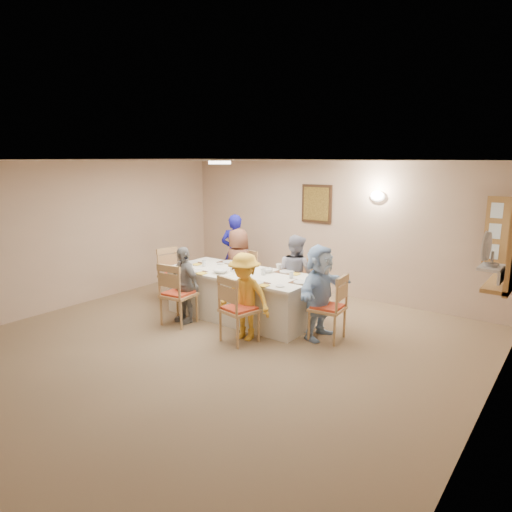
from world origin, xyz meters
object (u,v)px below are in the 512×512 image
Objects in this scene: desk_fan at (490,253)px; diner_front_right at (245,297)px; chair_back_right at (299,286)px; diner_right_end at (320,292)px; chair_left_end at (174,275)px; chair_front_right at (239,308)px; condiment_ketchup at (239,263)px; diner_front_left at (184,285)px; diner_back_left at (238,265)px; chair_back_left at (242,275)px; chair_right_end at (327,307)px; chair_front_left at (179,293)px; caregiver at (235,253)px; diner_back_right at (295,275)px; dining_table at (241,295)px.

desk_fan reaches higher than diner_front_right.
diner_right_end is (0.82, -0.80, 0.23)m from chair_back_right.
desk_fan is 0.31× the size of chair_left_end.
chair_front_right is 3.75× the size of condiment_ketchup.
diner_back_left is at bearing 100.84° from diner_front_left.
diner_right_end reaches higher than diner_back_left.
desk_fan is at bearing -97.63° from diner_right_end.
diner_front_left reaches higher than chair_front_right.
chair_left_end is at bearing -134.86° from chair_back_left.
chair_right_end is 2.26m from diner_front_left.
desk_fan reaches higher than diner_front_left.
chair_back_left is at bearing -96.44° from chair_front_left.
chair_front_left is (-4.18, -0.48, -1.06)m from desk_fan.
chair_right_end is at bearing 170.60° from diner_back_left.
diner_right_end is 0.90× the size of caregiver.
chair_back_right is 0.68× the size of diner_back_right.
condiment_ketchup is at bearing 64.02° from diner_front_left.
chair_back_left is (-4.18, 1.12, -1.10)m from desk_fan.
dining_table is 1.87× the size of diner_back_right.
diner_right_end is at bearing -1.34° from condiment_ketchup.
diner_right_end is at bearing -16.57° from chair_back_left.
chair_front_left is 2.29m from chair_right_end.
chair_right_end reaches higher than chair_left_end.
diner_back_right is at bearing -171.85° from diner_back_left.
caregiver is (-0.45, 0.35, 0.31)m from chair_back_left.
diner_right_end reaches higher than condiment_ketchup.
diner_back_right is at bearing -101.02° from chair_back_right.
desk_fan is at bearing 174.64° from diner_back_left.
desk_fan is at bearing -179.93° from chair_front_left.
diner_front_left reaches higher than chair_front_left.
diner_back_right is (-0.95, 0.68, 0.18)m from chair_right_end.
chair_left_end is 0.72× the size of diner_back_left.
chair_front_left is at bearing 60.19° from diner_back_right.
diner_back_right is (-2.98, 1.00, -0.89)m from desk_fan.
chair_left_end is at bearing -178.66° from condiment_ketchup.
desk_fan reaches higher than diner_right_end.
diner_back_left reaches higher than chair_back_right.
chair_front_left is 2.02m from caregiver.
chair_back_left is at bearing 126.87° from dining_table.
diner_right_end is (2.02, 0.80, 0.19)m from chair_front_left.
diner_back_right reaches higher than dining_table.
diner_right_end is (-0.13, 0.00, 0.20)m from chair_right_end.
condiment_ketchup is at bearing 127.08° from diner_front_right.
diner_front_left is (-1.20, -1.48, 0.15)m from chair_back_right.
condiment_ketchup is at bearing 151.96° from dining_table.
chair_back_right is 0.72× the size of diner_front_right.
desk_fan is at bearing -31.69° from chair_back_right.
dining_table is at bearing 139.57° from diner_back_left.
diner_back_right is 1.07m from diner_right_end.
chair_front_left is 1.49m from diner_back_left.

